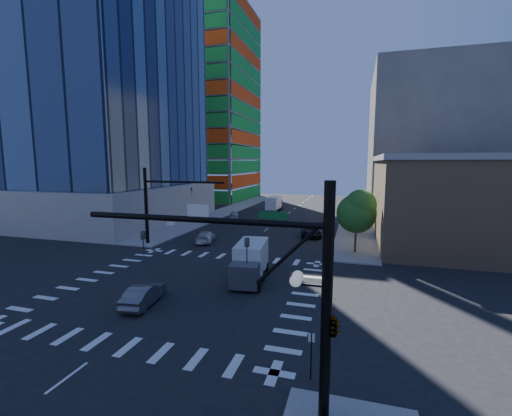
% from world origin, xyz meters
% --- Properties ---
extents(ground, '(160.00, 160.00, 0.00)m').
position_xyz_m(ground, '(0.00, 0.00, 0.00)').
color(ground, black).
rests_on(ground, ground).
extents(road_markings, '(20.00, 20.00, 0.01)m').
position_xyz_m(road_markings, '(0.00, 0.00, 0.01)').
color(road_markings, silver).
rests_on(road_markings, ground).
extents(sidewalk_ne, '(5.00, 60.00, 0.15)m').
position_xyz_m(sidewalk_ne, '(12.50, 40.00, 0.07)').
color(sidewalk_ne, gray).
rests_on(sidewalk_ne, ground).
extents(sidewalk_nw, '(5.00, 60.00, 0.15)m').
position_xyz_m(sidewalk_nw, '(-12.50, 40.00, 0.07)').
color(sidewalk_nw, gray).
rests_on(sidewalk_nw, ground).
extents(office_tower, '(30.00, 30.00, 71.00)m').
position_xyz_m(office_tower, '(-30.00, 25.00, 35.13)').
color(office_tower, '#9C948C').
rests_on(office_tower, ground).
extents(construction_building, '(25.16, 34.50, 70.60)m').
position_xyz_m(construction_building, '(-27.41, 61.93, 24.61)').
color(construction_building, gray).
rests_on(construction_building, ground).
extents(commercial_building, '(20.50, 22.50, 10.60)m').
position_xyz_m(commercial_building, '(25.00, 22.00, 5.31)').
color(commercial_building, '#A27F5E').
rests_on(commercial_building, ground).
extents(bg_building_ne, '(24.00, 30.00, 28.00)m').
position_xyz_m(bg_building_ne, '(27.00, 55.00, 14.00)').
color(bg_building_ne, '#5D5754').
rests_on(bg_building_ne, ground).
extents(signal_mast_se, '(10.51, 2.48, 9.00)m').
position_xyz_m(signal_mast_se, '(10.60, -11.50, 5.01)').
color(signal_mast_se, black).
rests_on(signal_mast_se, sidewalk_se).
extents(signal_mast_nw, '(10.20, 0.40, 9.00)m').
position_xyz_m(signal_mast_nw, '(-10.00, 11.50, 5.49)').
color(signal_mast_nw, black).
rests_on(signal_mast_nw, sidewalk_nw).
extents(tree_south, '(4.16, 4.16, 6.82)m').
position_xyz_m(tree_south, '(12.63, 13.90, 4.69)').
color(tree_south, '#382316').
rests_on(tree_south, sidewalk_ne).
extents(tree_north, '(3.54, 3.52, 5.78)m').
position_xyz_m(tree_north, '(12.93, 25.90, 3.99)').
color(tree_north, '#382316').
rests_on(tree_north, sidewalk_ne).
extents(no_parking_sign, '(0.30, 0.06, 2.20)m').
position_xyz_m(no_parking_sign, '(10.70, -9.00, 1.38)').
color(no_parking_sign, black).
rests_on(no_parking_sign, ground).
extents(car_nb_far, '(3.36, 5.86, 1.54)m').
position_xyz_m(car_nb_far, '(6.84, 21.55, 0.77)').
color(car_nb_far, black).
rests_on(car_nb_far, ground).
extents(car_sb_near, '(2.96, 4.99, 1.36)m').
position_xyz_m(car_sb_near, '(-5.19, 14.37, 0.68)').
color(car_sb_near, silver).
rests_on(car_sb_near, ground).
extents(car_sb_mid, '(2.59, 4.08, 1.29)m').
position_xyz_m(car_sb_mid, '(-7.89, 32.05, 0.65)').
color(car_sb_mid, silver).
rests_on(car_sb_mid, ground).
extents(car_sb_cross, '(2.07, 4.50, 1.43)m').
position_xyz_m(car_sb_cross, '(-1.43, -3.96, 0.71)').
color(car_sb_cross, '#57565C').
rests_on(car_sb_cross, ground).
extents(box_truck_near, '(3.18, 6.08, 3.05)m').
position_xyz_m(box_truck_near, '(4.14, 2.65, 1.35)').
color(box_truck_near, black).
rests_on(box_truck_near, ground).
extents(box_truck_far, '(2.51, 5.74, 3.00)m').
position_xyz_m(box_truck_far, '(-3.31, 43.10, 1.33)').
color(box_truck_far, black).
rests_on(box_truck_far, ground).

